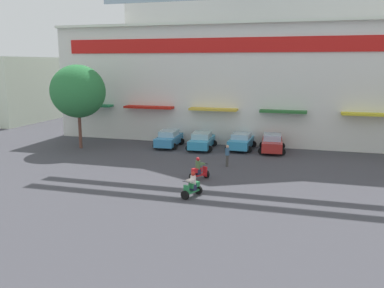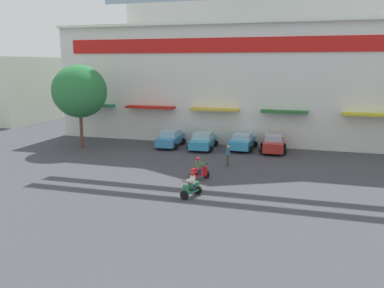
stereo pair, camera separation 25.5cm
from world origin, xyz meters
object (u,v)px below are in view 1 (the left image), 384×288
Objects in this scene: scooter_rider_1 at (199,170)px; scooter_rider_4 at (192,187)px; parked_car_0 at (169,139)px; parked_car_2 at (241,141)px; parked_car_1 at (202,141)px; plaza_tree_0 at (78,91)px; parked_car_3 at (272,143)px; pedestrian_0 at (227,154)px.

scooter_rider_4 is (0.52, -3.46, -0.01)m from scooter_rider_1.
parked_car_0 is 6.58m from parked_car_2.
parked_car_1 is 2.89× the size of scooter_rider_4.
scooter_rider_4 is at bearing -37.33° from plaza_tree_0.
parked_car_3 reaches higher than scooter_rider_1.
scooter_rider_4 is at bearing -65.43° from parked_car_0.
parked_car_3 reaches higher than parked_car_2.
plaza_tree_0 is 15.21m from scooter_rider_1.
pedestrian_0 is (14.00, -2.88, -4.14)m from plaza_tree_0.
parked_car_3 is 10.63m from scooter_rider_1.
scooter_rider_4 is (5.91, -12.93, -0.16)m from parked_car_0.
parked_car_0 is at bearing 119.67° from scooter_rider_1.
parked_car_3 is 2.69× the size of scooter_rider_1.
parked_car_3 is at bearing 75.92° from scooter_rider_4.
parked_car_1 is at bearing 121.59° from pedestrian_0.
scooter_rider_4 is (2.78, -12.84, -0.15)m from parked_car_1.
parked_car_2 is 6.25m from pedestrian_0.
pedestrian_0 is (0.60, 7.34, 0.34)m from scooter_rider_4.
scooter_rider_1 reaches higher than parked_car_2.
parked_car_3 is at bearing -4.80° from parked_car_2.
parked_car_0 is at bearing 178.45° from parked_car_1.
plaza_tree_0 is at bearing 168.38° from pedestrian_0.
plaza_tree_0 is 17.57m from parked_car_3.
plaza_tree_0 is 4.85× the size of scooter_rider_1.
parked_car_1 is (3.13, -0.08, -0.01)m from parked_car_0.
scooter_rider_1 reaches higher than parked_car_0.
parked_car_2 is 10.19m from scooter_rider_1.
parked_car_3 is (16.75, 3.14, -4.31)m from plaza_tree_0.
parked_car_1 is at bearing 13.91° from plaza_tree_0.
scooter_rider_1 is (2.27, -9.38, -0.14)m from parked_car_1.
parked_car_3 is 2.52× the size of pedestrian_0.
plaza_tree_0 is 1.89× the size of parked_car_2.
pedestrian_0 is at bearing -11.62° from plaza_tree_0.
parked_car_3 is (9.26, 0.43, 0.02)m from parked_car_0.
parked_car_0 is 10.90m from scooter_rider_1.
plaza_tree_0 reaches higher than scooter_rider_4.
scooter_rider_1 reaches higher than scooter_rider_4.
pedestrian_0 is at bearing 85.31° from scooter_rider_4.
scooter_rider_1 is (12.88, -6.75, -4.47)m from plaza_tree_0.
plaza_tree_0 is 5.02× the size of scooter_rider_4.
pedestrian_0 reaches higher than parked_car_2.
parked_car_2 is 2.73m from parked_car_3.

